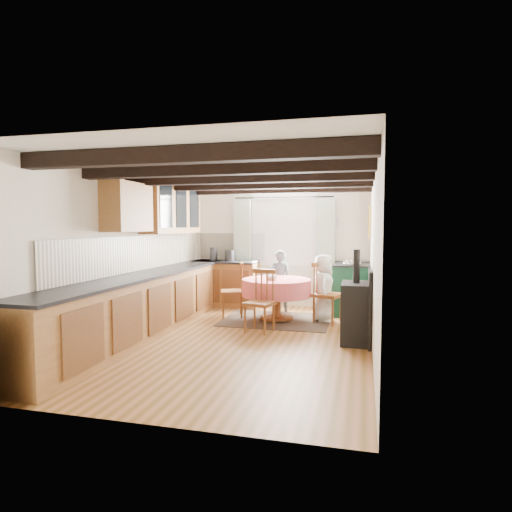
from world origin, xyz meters
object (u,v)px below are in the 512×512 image
(child_far, at_px, (280,281))
(child_right, at_px, (323,288))
(chair_left, at_px, (232,290))
(cast_iron_stove, at_px, (356,296))
(cup, at_px, (269,274))
(dining_table, at_px, (277,300))
(chair_right, at_px, (328,293))
(chair_near, at_px, (259,301))
(aga_range, at_px, (352,288))

(child_far, relative_size, child_right, 1.02)
(chair_left, relative_size, cast_iron_stove, 0.75)
(child_right, distance_m, cup, 1.00)
(dining_table, relative_size, chair_left, 1.21)
(chair_right, xyz_separation_m, cup, (-1.06, 0.20, 0.26))
(chair_near, relative_size, cast_iron_stove, 0.74)
(aga_range, relative_size, cup, 9.36)
(aga_range, bearing_deg, chair_right, -111.95)
(chair_near, xyz_separation_m, child_far, (0.01, 1.61, 0.11))
(chair_left, xyz_separation_m, cast_iron_stove, (2.18, -1.18, 0.16))
(dining_table, relative_size, child_right, 1.03)
(chair_near, relative_size, child_far, 0.82)
(aga_range, bearing_deg, chair_near, -126.67)
(cast_iron_stove, distance_m, cup, 2.04)
(cast_iron_stove, relative_size, cup, 11.80)
(chair_right, bearing_deg, child_right, 61.19)
(chair_right, bearing_deg, cast_iron_stove, -137.88)
(chair_right, bearing_deg, aga_range, -2.97)
(child_right, xyz_separation_m, cup, (-0.98, 0.11, 0.19))
(chair_near, relative_size, aga_range, 0.93)
(cup, bearing_deg, child_right, -6.42)
(chair_near, relative_size, chair_right, 0.94)
(aga_range, xyz_separation_m, child_right, (-0.46, -0.83, 0.10))
(dining_table, height_order, child_right, child_right)
(chair_right, height_order, child_right, child_right)
(child_far, bearing_deg, cup, 62.73)
(chair_right, relative_size, cast_iron_stove, 0.79)
(chair_left, height_order, child_right, child_right)
(chair_near, xyz_separation_m, aga_range, (1.34, 1.80, -0.00))
(child_far, xyz_separation_m, cup, (-0.10, -0.53, 0.18))
(chair_near, xyz_separation_m, child_right, (0.88, 0.97, 0.09))
(chair_right, bearing_deg, child_far, 71.76)
(cup, bearing_deg, cast_iron_stove, -40.76)
(aga_range, height_order, child_right, child_right)
(chair_near, bearing_deg, child_far, 103.22)
(aga_range, xyz_separation_m, child_far, (-1.33, -0.19, 0.11))
(cast_iron_stove, bearing_deg, child_right, 114.90)
(chair_near, xyz_separation_m, cast_iron_stove, (1.45, -0.25, 0.17))
(cast_iron_stove, xyz_separation_m, child_right, (-0.57, 1.22, -0.08))
(cup, bearing_deg, aga_range, 26.58)
(chair_near, bearing_deg, child_right, 61.19)
(dining_table, distance_m, aga_range, 1.56)
(dining_table, distance_m, chair_right, 0.88)
(chair_right, distance_m, child_far, 1.21)
(chair_left, bearing_deg, cast_iron_stove, 42.79)
(chair_left, distance_m, child_right, 1.61)
(chair_right, height_order, child_far, child_far)
(dining_table, bearing_deg, chair_left, 174.31)
(cast_iron_stove, relative_size, child_far, 1.11)
(dining_table, bearing_deg, cup, 129.86)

